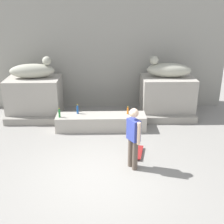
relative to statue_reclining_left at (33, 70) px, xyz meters
name	(u,v)px	position (x,y,z in m)	size (l,w,h in m)	color
ground_plane	(100,175)	(2.45, -4.06, -1.77)	(40.00, 40.00, 0.00)	gray
facade_wall	(101,23)	(2.45, 1.30, 1.55)	(9.85, 0.60, 6.63)	gray
pedestal_left	(35,97)	(-0.04, 0.00, -1.03)	(1.92, 1.36, 1.49)	#A39E93
pedestal_right	(167,96)	(4.93, 0.00, -1.03)	(1.92, 1.36, 1.49)	#A39E93
statue_reclining_left	(33,70)	(0.00, 0.00, 0.00)	(1.64, 0.70, 0.78)	#ACAC9A
statue_reclining_right	(168,69)	(4.89, 0.00, 0.00)	(1.66, 0.77, 0.78)	#ACAC9A
ledge_block	(101,122)	(2.45, -1.26, -1.51)	(3.03, 0.74, 0.51)	#A39E93
skater	(133,136)	(3.30, -3.74, -0.85)	(0.35, 0.48, 1.67)	brown
skateboard	(139,152)	(3.54, -3.05, -1.70)	(0.37, 0.82, 0.08)	maroon
bottle_green	(59,113)	(1.08, -1.41, -1.13)	(0.06, 0.06, 0.32)	#1E722D
bottle_orange	(128,111)	(3.36, -1.18, -1.15)	(0.06, 0.06, 0.28)	orange
bottle_blue	(78,110)	(1.65, -1.09, -1.13)	(0.07, 0.07, 0.32)	#194C99
stair_step	(101,119)	(2.45, -0.70, -1.64)	(6.88, 0.50, 0.25)	gray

